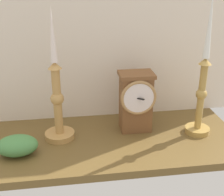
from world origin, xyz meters
TOP-DOWN VIEW (x-y plane):
  - ground_plane at (0.00, 0.00)cm, footprint 100.00×36.00cm
  - back_wall at (0.00, 18.50)cm, footprint 120.00×2.00cm
  - mantel_clock at (17.91, 5.14)cm, footprint 11.43×9.91cm
  - candlestick_tall_left at (-7.01, 3.23)cm, footprint 9.42×9.42cm
  - candlestick_tall_center at (37.64, -0.04)cm, footprint 7.99×7.99cm
  - ivy_sprig at (-18.96, -4.98)cm, footprint 11.87×8.31cm

SIDE VIEW (x-z plane):
  - ground_plane at x=0.00cm, z-range -2.40..0.00cm
  - ivy_sprig at x=-18.96cm, z-range 0.00..5.93cm
  - mantel_clock at x=17.91cm, z-range 0.45..20.17cm
  - candlestick_tall_left at x=-7.01cm, z-range -7.69..33.25cm
  - candlestick_tall_center at x=37.64cm, z-range -7.43..38.29cm
  - back_wall at x=0.00cm, z-range 0.00..65.00cm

